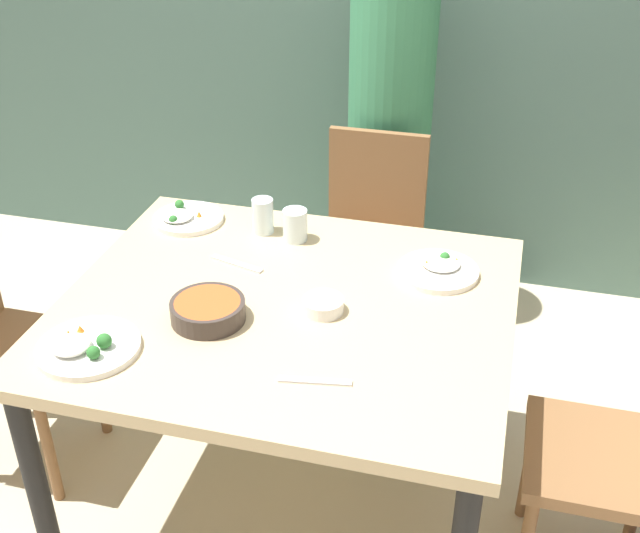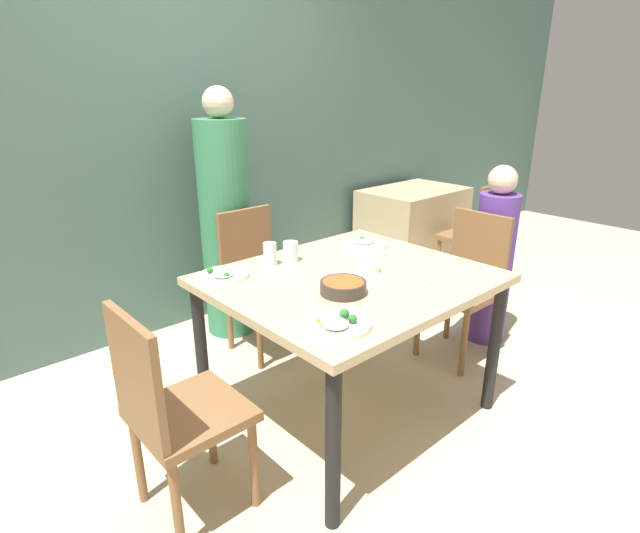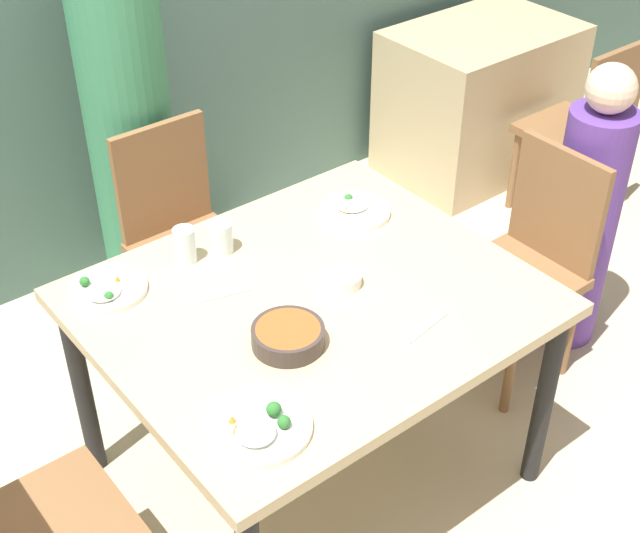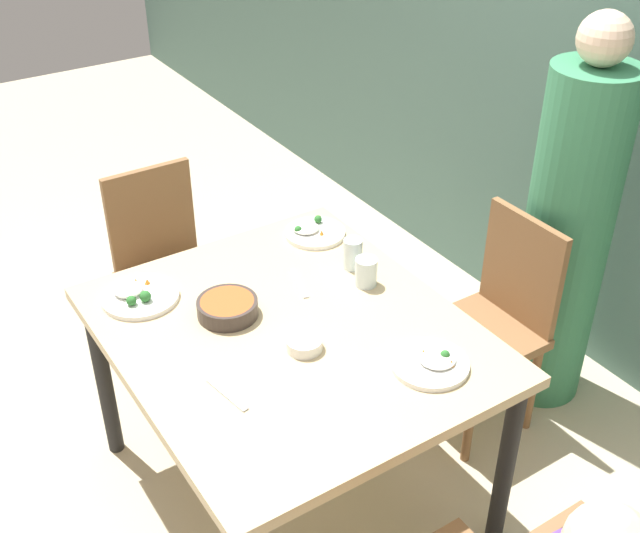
% 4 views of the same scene
% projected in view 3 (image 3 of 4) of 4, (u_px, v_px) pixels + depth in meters
% --- Properties ---
extents(ground_plane, '(10.00, 10.00, 0.00)m').
position_uv_depth(ground_plane, '(312.00, 469.00, 3.07)').
color(ground_plane, beige).
extents(dining_table, '(1.26, 1.08, 0.76)m').
position_uv_depth(dining_table, '(311.00, 318.00, 2.67)').
color(dining_table, tan).
rests_on(dining_table, ground_plane).
extents(chair_adult_spot, '(0.40, 0.40, 0.90)m').
position_uv_depth(chair_adult_spot, '(183.00, 233.00, 3.37)').
color(chair_adult_spot, brown).
rests_on(chair_adult_spot, ground_plane).
extents(chair_child_spot, '(0.40, 0.40, 0.90)m').
position_uv_depth(chair_child_spot, '(529.00, 260.00, 3.23)').
color(chair_child_spot, brown).
rests_on(chair_child_spot, ground_plane).
extents(chair_empty_left, '(0.40, 0.40, 0.90)m').
position_uv_depth(chair_empty_left, '(22.00, 530.00, 2.28)').
color(chair_empty_left, brown).
rests_on(chair_empty_left, ground_plane).
extents(person_adult, '(0.33, 0.33, 1.62)m').
position_uv_depth(person_adult, '(131.00, 139.00, 3.43)').
color(person_adult, '#387F56').
rests_on(person_adult, ground_plane).
extents(person_child, '(0.25, 0.25, 1.17)m').
position_uv_depth(person_child, '(584.00, 219.00, 3.35)').
color(person_child, '#5B3893').
rests_on(person_child, ground_plane).
extents(bowl_curry, '(0.20, 0.20, 0.06)m').
position_uv_depth(bowl_curry, '(288.00, 336.00, 2.43)').
color(bowl_curry, '#3D332D').
rests_on(bowl_curry, dining_table).
extents(plate_rice_adult, '(0.27, 0.27, 0.06)m').
position_uv_depth(plate_rice_adult, '(259.00, 427.00, 2.18)').
color(plate_rice_adult, white).
rests_on(plate_rice_adult, dining_table).
extents(plate_rice_child, '(0.23, 0.23, 0.05)m').
position_uv_depth(plate_rice_child, '(107.00, 289.00, 2.63)').
color(plate_rice_child, white).
rests_on(plate_rice_child, dining_table).
extents(plate_noodles, '(0.24, 0.24, 0.05)m').
position_uv_depth(plate_noodles, '(354.00, 210.00, 2.98)').
color(plate_noodles, white).
rests_on(plate_noodles, dining_table).
extents(bowl_rice_small, '(0.11, 0.11, 0.04)m').
position_uv_depth(bowl_rice_small, '(343.00, 279.00, 2.66)').
color(bowl_rice_small, white).
rests_on(bowl_rice_small, dining_table).
extents(glass_water_tall, '(0.08, 0.08, 0.10)m').
position_uv_depth(glass_water_tall, '(221.00, 237.00, 2.78)').
color(glass_water_tall, silver).
rests_on(glass_water_tall, dining_table).
extents(glass_water_short, '(0.07, 0.07, 0.12)m').
position_uv_depth(glass_water_short, '(185.00, 245.00, 2.73)').
color(glass_water_short, silver).
rests_on(glass_water_short, dining_table).
extents(fork_steel, '(0.18, 0.07, 0.01)m').
position_uv_depth(fork_steel, '(222.00, 295.00, 2.62)').
color(fork_steel, silver).
rests_on(fork_steel, dining_table).
extents(spoon_steel, '(0.18, 0.05, 0.01)m').
position_uv_depth(spoon_steel, '(427.00, 327.00, 2.51)').
color(spoon_steel, silver).
rests_on(spoon_steel, dining_table).
extents(background_table, '(0.92, 0.63, 0.75)m').
position_uv_depth(background_table, '(478.00, 99.00, 4.56)').
color(background_table, tan).
rests_on(background_table, ground_plane).
extents(chair_background, '(0.40, 0.40, 0.90)m').
position_uv_depth(chair_background, '(585.00, 126.00, 4.08)').
color(chair_background, brown).
rests_on(chair_background, ground_plane).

